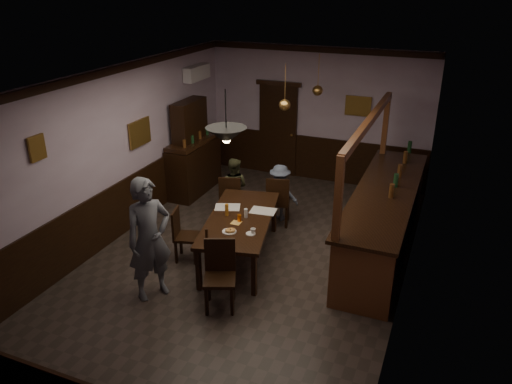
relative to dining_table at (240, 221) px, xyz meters
The scene contains 31 objects.
room 0.83m from the dining_table, 27.16° to the right, with size 5.01×8.01×3.01m.
dining_table is the anchor object (origin of this frame).
chair_far_left 1.36m from the dining_table, 121.59° to the left, with size 0.51×0.51×0.95m.
chair_far_right 1.35m from the dining_table, 82.70° to the left, with size 0.52×0.52×0.99m.
chair_near 1.33m from the dining_table, 78.31° to the right, with size 0.57×0.57×1.01m.
chair_side 0.97m from the dining_table, 155.18° to the right, with size 0.48×0.48×0.89m.
person_standing 1.65m from the dining_table, 117.69° to the right, with size 0.67×0.44×1.85m, color #575A63.
person_seated_left 1.62m from the dining_table, 118.53° to the left, with size 0.58×0.45×1.19m, color #414328.
person_seated_right 1.62m from the dining_table, 86.16° to the left, with size 0.72×0.41×1.11m, color slate.
newspaper_left 0.44m from the dining_table, 142.97° to the left, with size 0.42×0.30×0.01m, color silver.
newspaper_right 0.45m from the dining_table, 53.55° to the left, with size 0.42×0.30×0.01m, color silver.
napkin 0.22m from the dining_table, 82.91° to the right, with size 0.15×0.15×0.00m, color #EBB956.
saucer 0.60m from the dining_table, 50.05° to the right, with size 0.15×0.15×0.01m, color white.
coffee_cup 0.61m from the dining_table, 46.43° to the right, with size 0.08×0.08×0.07m, color white.
pastry_plate 0.53m from the dining_table, 83.97° to the right, with size 0.22×0.22×0.01m, color white.
pastry_ring_a 0.55m from the dining_table, 83.21° to the right, with size 0.13×0.13×0.04m, color #C68C47.
pastry_ring_b 0.54m from the dining_table, 80.30° to the right, with size 0.13×0.13×0.04m, color #C68C47.
soda_can 0.19m from the dining_table, 69.18° to the right, with size 0.07×0.07×0.12m, color orange.
beer_glass 0.28m from the dining_table, behind, with size 0.06×0.06×0.20m, color #BF721E.
water_glass 0.17m from the dining_table, 22.01° to the left, with size 0.06×0.06×0.15m, color silver.
pepper_mill 0.84m from the dining_table, 102.88° to the right, with size 0.04×0.04×0.14m, color black.
sideboard 3.02m from the dining_table, 133.50° to the left, with size 0.54×1.52×2.00m.
bar_counter 2.45m from the dining_table, 29.69° to the left, with size 0.96×4.11×2.31m.
door_back 3.98m from the dining_table, 101.21° to the left, with size 0.90×0.06×2.10m, color black.
ac_unit 4.03m from the dining_table, 128.45° to the left, with size 0.20×0.85×0.30m.
picture_left_small 3.22m from the dining_table, 144.41° to the right, with size 0.04×0.28×0.36m.
picture_left_large 2.64m from the dining_table, 162.53° to the left, with size 0.04×0.62×0.48m.
picture_back 4.18m from the dining_table, 75.17° to the left, with size 0.55×0.04×0.42m.
pendant_iron 1.87m from the dining_table, 77.65° to the right, with size 0.56×0.56×0.74m.
pendant_brass_mid 2.16m from the dining_table, 80.81° to the left, with size 0.20×0.20×0.81m.
pendant_brass_far 3.25m from the dining_table, 81.21° to the left, with size 0.20×0.20×0.81m.
Camera 1 is at (2.88, -6.54, 4.36)m, focal length 35.00 mm.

